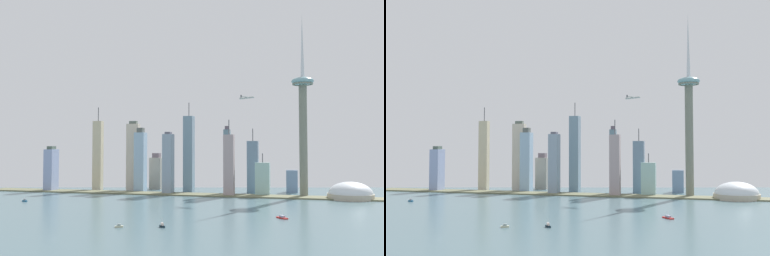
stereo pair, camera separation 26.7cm
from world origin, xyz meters
The scene contains 21 objects.
ground_plane centered at (0.00, 0.00, 0.00)m, with size 6000.00×6000.00×0.00m, color slate.
waterfront_pier centered at (0.00, 426.13, 1.20)m, with size 808.34×48.52×2.40m, color #6C6D4F.
observation_tower centered at (234.73, 451.58, 159.01)m, with size 41.31×41.31×340.46m.
stadium_dome centered at (313.41, 427.16, 8.62)m, with size 78.17×78.17×41.13m.
skyscraper_0 centered at (90.24, 460.92, 63.99)m, with size 12.34×12.12×132.25m.
skyscraper_1 centered at (-79.27, 530.17, 36.20)m, with size 25.61×24.74×78.46m.
skyscraper_2 centered at (211.23, 529.72, 22.31)m, with size 22.30×25.54×44.63m.
skyscraper_3 centered at (-191.57, 473.00, 73.82)m, with size 19.57×13.43×176.58m.
skyscraper_4 centered at (-22.23, 436.67, 59.04)m, with size 17.97×23.96×120.77m.
skyscraper_5 centered at (-278.03, 432.14, 44.59)m, with size 19.79×27.24×93.31m.
skyscraper_6 centered at (-116.95, 488.08, 71.62)m, with size 26.91×14.17×147.00m.
skyscraper_7 centered at (159.69, 451.13, 30.93)m, with size 26.73×21.38×78.99m.
skyscraper_8 centered at (100.26, 424.94, 57.19)m, with size 18.98×17.07×141.98m.
skyscraper_9 centered at (8.90, 476.81, 77.15)m, with size 19.23×21.66×181.76m.
skyscraper_10 centered at (136.37, 495.04, 51.70)m, with size 21.85×20.46×128.16m.
skyscraper_11 centered at (-91.16, 464.69, 62.50)m, with size 21.01×21.79×131.16m.
boat_0 centered at (209.64, 180.29, 1.40)m, with size 15.71×17.06×10.05m.
boat_1 centered at (38.05, 70.02, 1.43)m, with size 9.61×7.00×3.93m.
boat_2 centered at (84.02, 83.25, 1.74)m, with size 8.53×9.20×9.92m.
boat_3 centered at (-213.67, 254.33, 1.78)m, with size 9.06×5.23×8.36m.
airplane centered at (134.41, 425.25, 182.56)m, with size 30.42×26.95×8.28m.
Camera 1 is at (240.45, -384.08, 86.34)m, focal length 41.06 mm.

